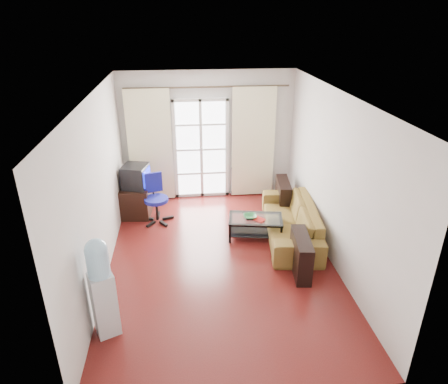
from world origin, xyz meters
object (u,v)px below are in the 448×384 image
object	(u,v)px
coffee_table	(255,225)
water_cooler	(102,286)
sofa	(291,221)
crt_tv	(135,176)
task_chair	(156,208)
tv_stand	(137,199)

from	to	relation	value
coffee_table	water_cooler	size ratio (longest dim) A/B	0.75
sofa	water_cooler	distance (m)	3.61
crt_tv	water_cooler	bearing A→B (deg)	-77.48
coffee_table	crt_tv	xyz separation A→B (m)	(-2.19, 1.14, 0.57)
coffee_table	task_chair	bearing A→B (deg)	155.52
task_chair	water_cooler	world-z (taller)	water_cooler
coffee_table	sofa	bearing A→B (deg)	-3.60
coffee_table	tv_stand	bearing A→B (deg)	151.17
water_cooler	sofa	bearing A→B (deg)	11.21
water_cooler	task_chair	bearing A→B (deg)	56.28
sofa	water_cooler	bearing A→B (deg)	-48.25
sofa	task_chair	world-z (taller)	task_chair
coffee_table	water_cooler	xyz separation A→B (m)	(-2.30, -2.11, 0.47)
task_chair	sofa	bearing A→B (deg)	-36.03
coffee_table	tv_stand	distance (m)	2.51
sofa	task_chair	bearing A→B (deg)	-102.86
sofa	coffee_table	xyz separation A→B (m)	(-0.63, 0.04, -0.06)
tv_stand	crt_tv	size ratio (longest dim) A/B	1.40
coffee_table	crt_tv	bearing A→B (deg)	152.61
crt_tv	task_chair	world-z (taller)	crt_tv
sofa	coffee_table	size ratio (longest dim) A/B	2.16
crt_tv	coffee_table	bearing A→B (deg)	-12.99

